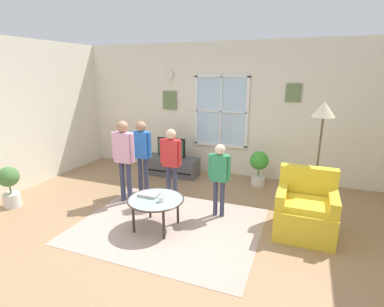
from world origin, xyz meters
The scene contains 17 objects.
ground_plane centered at (0.00, 0.00, -0.01)m, with size 6.89×6.04×0.02m, color #9E7A56.
back_wall centered at (0.00, 2.78, 1.36)m, with size 6.29×0.17×2.73m.
area_rug centered at (-0.03, 0.21, 0.00)m, with size 2.55×2.04×0.01m, color tan.
tv_stand centered at (-0.91, 2.20, 0.19)m, with size 1.15×0.44×0.39m.
television centered at (-0.91, 2.19, 0.61)m, with size 0.61×0.08×0.42m.
armchair centered at (1.78, 0.72, 0.33)m, with size 0.76×0.74×0.87m.
coffee_table centered at (-0.16, 0.10, 0.42)m, with size 0.79×0.79×0.45m.
book_stack centered at (-0.30, 0.15, 0.46)m, with size 0.28×0.19×0.04m.
cup centered at (-0.05, 0.04, 0.48)m, with size 0.08×0.08×0.08m, color white.
remote_near_books centered at (-0.21, 0.20, 0.45)m, with size 0.04×0.14×0.02m, color black.
person_pink_shirt centered at (-1.06, 0.70, 0.87)m, with size 0.42×0.19×1.39m.
person_red_shirt centered at (-0.33, 0.96, 0.79)m, with size 0.38×0.17×1.26m.
person_blue_shirt centered at (-0.98, 1.14, 0.82)m, with size 0.40×0.18×1.31m.
person_green_shirt centered at (0.55, 0.76, 0.71)m, with size 0.34×0.15×1.13m.
potted_plant_by_window centered at (0.91, 2.26, 0.41)m, with size 0.36×0.36×0.68m.
potted_plant_corner centered at (-2.69, -0.15, 0.39)m, with size 0.33×0.33×0.68m.
floor_lamp centered at (1.89, 1.30, 1.46)m, with size 0.32×0.32×1.74m.
Camera 1 is at (1.66, -3.22, 2.14)m, focal length 27.53 mm.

